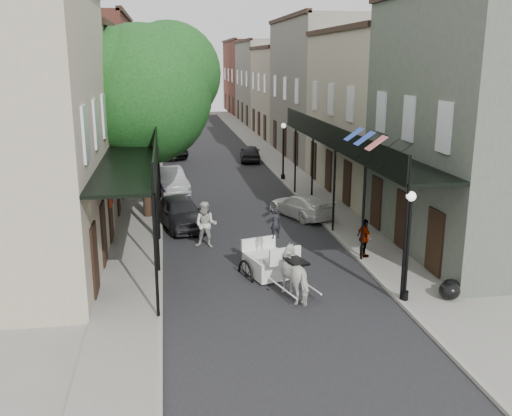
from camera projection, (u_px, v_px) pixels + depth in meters
name	position (u px, v px, depth m)	size (l,w,h in m)	color
ground	(272.00, 287.00, 20.36)	(140.00, 140.00, 0.00)	gray
road	(219.00, 177.00, 39.46)	(8.00, 90.00, 0.01)	black
sidewalk_left	(146.00, 178.00, 38.69)	(2.20, 90.00, 0.12)	gray
sidewalk_right	(290.00, 174.00, 40.21)	(2.20, 90.00, 0.12)	gray
building_row_left	(101.00, 92.00, 46.38)	(5.00, 80.00, 10.50)	#ADA38A
building_row_right	(307.00, 91.00, 48.99)	(5.00, 80.00, 10.50)	slate
gallery_left	(138.00, 149.00, 25.27)	(2.20, 18.05, 4.88)	black
gallery_right	(346.00, 144.00, 26.72)	(2.20, 18.05, 4.88)	black
tree_near	(150.00, 89.00, 27.79)	(7.31, 6.80, 9.63)	#382619
tree_far	(154.00, 88.00, 41.33)	(6.45, 6.00, 8.61)	#382619
lamppost_right_near	(408.00, 245.00, 18.55)	(0.32, 0.32, 3.71)	black
lamppost_left	(155.00, 197.00, 24.95)	(0.32, 0.32, 3.71)	black
lamppost_right_far	(283.00, 150.00, 37.65)	(0.32, 0.32, 3.71)	black
horse	(298.00, 274.00, 19.29)	(0.91, 1.99, 1.68)	silver
carriage	(264.00, 245.00, 21.52)	(2.16, 2.77, 2.81)	black
pedestrian_walking	(206.00, 225.00, 24.46)	(0.98, 0.76, 2.01)	beige
pedestrian_sidewalk_left	(155.00, 188.00, 31.36)	(1.14, 0.65, 1.76)	gray
pedestrian_sidewalk_right	(364.00, 238.00, 22.96)	(0.92, 0.39, 1.58)	gray
car_left_near	(180.00, 212.00, 27.45)	(1.79, 4.44, 1.51)	black
car_left_mid	(169.00, 180.00, 34.51)	(1.62, 4.64, 1.53)	#A0A0A5
car_left_far	(166.00, 150.00, 46.78)	(2.27, 4.93, 1.37)	black
car_right_near	(301.00, 206.00, 29.29)	(1.65, 4.05, 1.18)	white
car_right_far	(250.00, 153.00, 45.15)	(1.55, 3.85, 1.31)	black
trash_bags	(450.00, 289.00, 19.19)	(0.97, 1.12, 0.60)	black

